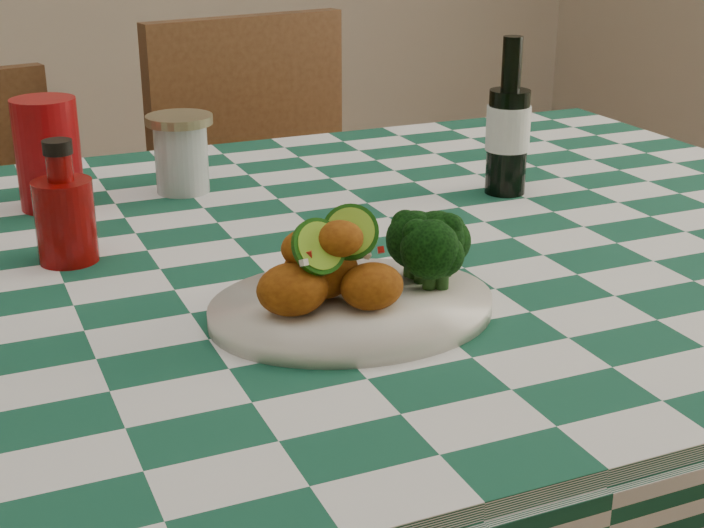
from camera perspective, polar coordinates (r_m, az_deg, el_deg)
name	(u,v)px	position (r m, az deg, el deg)	size (l,w,h in m)	color
plate	(352,308)	(0.95, 0.00, -2.59)	(0.28, 0.22, 0.02)	silver
fried_chicken_pile	(336,262)	(0.93, -0.94, 0.09)	(0.13, 0.09, 0.08)	#954D0E
broccoli_side	(437,250)	(0.98, 4.94, 0.84)	(0.09, 0.09, 0.07)	black
red_tumbler	(48,154)	(1.32, -17.26, 6.14)	(0.08, 0.08, 0.14)	#8F070A
ketchup_bottle	(63,202)	(1.12, -16.45, 3.49)	(0.07, 0.07, 0.14)	#6D0605
mason_jar	(181,154)	(1.36, -9.90, 6.34)	(0.09, 0.09, 0.11)	#B2BCBA
beer_bottle	(509,117)	(1.34, 9.11, 8.47)	(0.06, 0.06, 0.21)	black
wooden_chair_right	(300,269)	(1.94, -3.06, -0.30)	(0.43, 0.45, 0.94)	#472814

